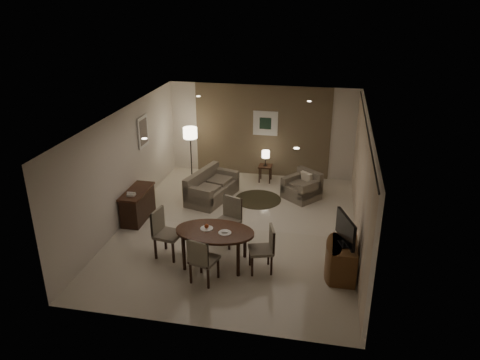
% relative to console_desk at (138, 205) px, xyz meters
% --- Properties ---
extents(room_shell, '(5.50, 7.00, 2.70)m').
position_rel_console_desk_xyz_m(room_shell, '(2.49, 0.40, 0.98)').
color(room_shell, beige).
rests_on(room_shell, ground).
extents(taupe_accent, '(3.96, 0.03, 2.70)m').
position_rel_console_desk_xyz_m(taupe_accent, '(2.49, 3.48, 0.98)').
color(taupe_accent, brown).
rests_on(taupe_accent, wall_back).
extents(curtain_wall, '(0.08, 6.70, 2.58)m').
position_rel_console_desk_xyz_m(curtain_wall, '(5.17, 0.00, 0.95)').
color(curtain_wall, beige).
rests_on(curtain_wall, wall_right).
extents(curtain_rod, '(0.03, 6.80, 0.03)m').
position_rel_console_desk_xyz_m(curtain_rod, '(5.17, 0.00, 2.27)').
color(curtain_rod, black).
rests_on(curtain_rod, wall_right).
extents(art_back_frame, '(0.72, 0.03, 0.72)m').
position_rel_console_desk_xyz_m(art_back_frame, '(2.59, 3.46, 1.23)').
color(art_back_frame, silver).
rests_on(art_back_frame, wall_back).
extents(art_back_canvas, '(0.34, 0.01, 0.34)m').
position_rel_console_desk_xyz_m(art_back_canvas, '(2.59, 3.44, 1.23)').
color(art_back_canvas, '#1C3223').
rests_on(art_back_canvas, wall_back).
extents(art_left_frame, '(0.03, 0.60, 0.80)m').
position_rel_console_desk_xyz_m(art_left_frame, '(-0.23, 1.20, 1.48)').
color(art_left_frame, silver).
rests_on(art_left_frame, wall_left).
extents(art_left_canvas, '(0.01, 0.46, 0.64)m').
position_rel_console_desk_xyz_m(art_left_canvas, '(-0.21, 1.20, 1.48)').
color(art_left_canvas, gray).
rests_on(art_left_canvas, wall_left).
extents(downlight_nl, '(0.10, 0.10, 0.01)m').
position_rel_console_desk_xyz_m(downlight_nl, '(1.09, -1.80, 2.31)').
color(downlight_nl, white).
rests_on(downlight_nl, ceiling).
extents(downlight_nr, '(0.10, 0.10, 0.01)m').
position_rel_console_desk_xyz_m(downlight_nr, '(3.89, -1.80, 2.31)').
color(downlight_nr, white).
rests_on(downlight_nr, ceiling).
extents(downlight_fl, '(0.10, 0.10, 0.01)m').
position_rel_console_desk_xyz_m(downlight_fl, '(1.09, 1.80, 2.31)').
color(downlight_fl, white).
rests_on(downlight_fl, ceiling).
extents(downlight_fr, '(0.10, 0.10, 0.01)m').
position_rel_console_desk_xyz_m(downlight_fr, '(3.89, 1.80, 2.31)').
color(downlight_fr, white).
rests_on(downlight_fr, ceiling).
extents(console_desk, '(0.48, 1.20, 0.75)m').
position_rel_console_desk_xyz_m(console_desk, '(0.00, 0.00, 0.00)').
color(console_desk, '#422915').
rests_on(console_desk, floor).
extents(telephone, '(0.20, 0.14, 0.09)m').
position_rel_console_desk_xyz_m(telephone, '(0.00, -0.30, 0.43)').
color(telephone, white).
rests_on(telephone, console_desk).
extents(tv_cabinet, '(0.48, 0.90, 0.70)m').
position_rel_console_desk_xyz_m(tv_cabinet, '(4.89, -1.50, -0.03)').
color(tv_cabinet, brown).
rests_on(tv_cabinet, floor).
extents(flat_tv, '(0.36, 0.85, 0.60)m').
position_rel_console_desk_xyz_m(flat_tv, '(4.87, -1.50, 0.65)').
color(flat_tv, black).
rests_on(flat_tv, tv_cabinet).
extents(dining_table, '(1.60, 1.00, 0.75)m').
position_rel_console_desk_xyz_m(dining_table, '(2.32, -1.55, 0.00)').
color(dining_table, '#422915').
rests_on(dining_table, floor).
extents(chair_near, '(0.57, 0.57, 0.97)m').
position_rel_console_desk_xyz_m(chair_near, '(2.27, -2.19, 0.11)').
color(chair_near, gray).
rests_on(chair_near, floor).
extents(chair_far, '(0.65, 0.65, 1.03)m').
position_rel_console_desk_xyz_m(chair_far, '(2.37, -0.70, 0.14)').
color(chair_far, gray).
rests_on(chair_far, floor).
extents(chair_left, '(0.58, 0.58, 1.04)m').
position_rel_console_desk_xyz_m(chair_left, '(1.31, -1.47, 0.14)').
color(chair_left, gray).
rests_on(chair_left, floor).
extents(chair_right, '(0.57, 0.57, 0.95)m').
position_rel_console_desk_xyz_m(chair_right, '(3.27, -1.63, 0.10)').
color(chair_right, gray).
rests_on(chair_right, floor).
extents(plate_a, '(0.26, 0.26, 0.02)m').
position_rel_console_desk_xyz_m(plate_a, '(2.14, -1.50, 0.38)').
color(plate_a, white).
rests_on(plate_a, dining_table).
extents(plate_b, '(0.26, 0.26, 0.02)m').
position_rel_console_desk_xyz_m(plate_b, '(2.54, -1.60, 0.38)').
color(plate_b, white).
rests_on(plate_b, dining_table).
extents(fruit_apple, '(0.09, 0.09, 0.09)m').
position_rel_console_desk_xyz_m(fruit_apple, '(2.14, -1.50, 0.44)').
color(fruit_apple, '#A53B12').
rests_on(fruit_apple, plate_a).
extents(napkin, '(0.12, 0.08, 0.03)m').
position_rel_console_desk_xyz_m(napkin, '(2.54, -1.60, 0.41)').
color(napkin, white).
rests_on(napkin, plate_b).
extents(round_rug, '(1.23, 1.23, 0.01)m').
position_rel_console_desk_xyz_m(round_rug, '(2.69, 1.66, -0.37)').
color(round_rug, '#3A3621').
rests_on(round_rug, floor).
extents(sofa, '(1.77, 1.21, 0.76)m').
position_rel_console_desk_xyz_m(sofa, '(1.48, 1.47, 0.00)').
color(sofa, gray).
rests_on(sofa, floor).
extents(armchair, '(1.13, 1.12, 0.73)m').
position_rel_console_desk_xyz_m(armchair, '(3.81, 1.97, -0.01)').
color(armchair, gray).
rests_on(armchair, floor).
extents(side_table, '(0.38, 0.38, 0.48)m').
position_rel_console_desk_xyz_m(side_table, '(2.69, 2.96, -0.13)').
color(side_table, black).
rests_on(side_table, floor).
extents(table_lamp, '(0.22, 0.22, 0.50)m').
position_rel_console_desk_xyz_m(table_lamp, '(2.69, 2.96, 0.36)').
color(table_lamp, '#FFEAC1').
rests_on(table_lamp, side_table).
extents(floor_lamp, '(0.40, 0.40, 1.57)m').
position_rel_console_desk_xyz_m(floor_lamp, '(0.55, 2.70, 0.41)').
color(floor_lamp, '#FFE5B7').
rests_on(floor_lamp, floor).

